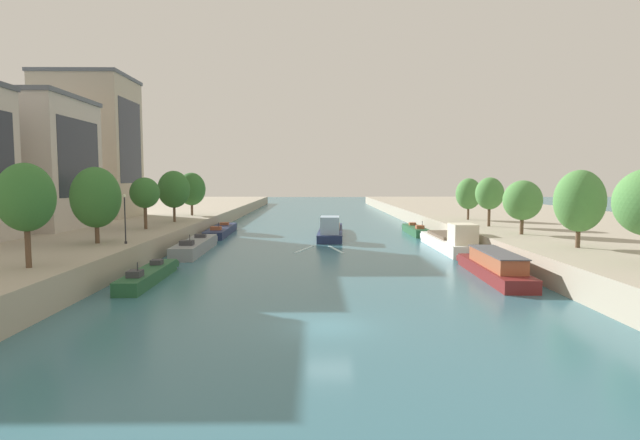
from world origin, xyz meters
TOP-DOWN VIEW (x-y plane):
  - ground_plane at (0.00, 0.00)m, footprint 400.00×400.00m
  - quay_left at (-34.40, 55.00)m, footprint 36.00×170.00m
  - quay_right at (34.40, 55.00)m, footprint 36.00×170.00m
  - barge_midriver at (1.46, 42.56)m, footprint 4.21×19.38m
  - wake_behind_barge at (-0.18, 30.10)m, footprint 5.59×6.05m
  - moored_boat_left_near at (-13.85, 12.19)m, footprint 2.01×11.49m
  - moored_boat_left_upstream at (-13.98, 28.12)m, footprint 2.76×14.40m
  - moored_boat_left_second at (-14.46, 46.00)m, footprint 3.14×16.24m
  - moored_boat_right_second at (13.88, 13.47)m, footprint 3.10×13.92m
  - moored_boat_right_lone at (14.70, 29.48)m, footprint 3.33×16.14m
  - moored_boat_right_far at (14.03, 46.05)m, footprint 2.04×11.67m
  - tree_left_end_of_row at (-19.55, 5.85)m, footprint 3.61×3.61m
  - tree_left_second at (-20.49, 18.37)m, footprint 4.33×4.33m
  - tree_left_by_lamp at (-20.50, 31.37)m, footprint 3.37×3.37m
  - tree_left_far at (-19.88, 41.12)m, footprint 4.27×4.27m
  - tree_left_midway at (-20.52, 53.52)m, footprint 4.41×4.41m
  - tree_right_past_mid at (21.51, 14.99)m, footprint 4.09×4.09m
  - tree_right_midway at (21.02, 25.27)m, footprint 3.97×3.97m
  - tree_right_distant at (20.70, 34.22)m, footprint 3.42×3.42m
  - tree_right_nearest at (21.28, 44.39)m, footprint 3.59×3.59m
  - lamppost_left_bank at (-17.81, 18.04)m, footprint 0.28×0.28m
  - building_left_tall at (-34.99, 32.23)m, footprint 13.86×12.89m
  - building_left_middle at (-34.99, 50.08)m, footprint 12.78×11.41m

SIDE VIEW (x-z plane):
  - ground_plane at x=0.00m, z-range 0.00..0.00m
  - wake_behind_barge at x=-0.18m, z-range 0.00..0.03m
  - moored_boat_left_near at x=-13.85m, z-range -0.52..1.58m
  - moored_boat_left_second at x=-14.46m, z-range -0.53..1.66m
  - moored_boat_right_far at x=14.03m, z-range -0.52..1.70m
  - moored_boat_left_upstream at x=-13.98m, z-range -0.52..1.89m
  - barge_midriver at x=1.46m, z-range -0.69..2.56m
  - moored_boat_right_second at x=13.88m, z-range -0.18..2.06m
  - moored_boat_right_lone at x=14.70m, z-range -0.68..2.72m
  - quay_left at x=-34.40m, z-range 0.00..2.25m
  - quay_right at x=34.40m, z-range 0.00..2.25m
  - lamppost_left_bank at x=-17.81m, z-range 2.48..6.93m
  - tree_right_midway at x=21.02m, z-range 2.99..8.67m
  - tree_right_nearest at x=21.28m, z-range 3.00..8.93m
  - tree_right_past_mid at x=21.51m, z-range 2.92..9.50m
  - tree_right_distant at x=20.70m, z-range 3.28..9.30m
  - tree_left_second at x=-20.49m, z-range 2.96..9.85m
  - tree_left_by_lamp at x=-20.50m, z-range 3.45..9.45m
  - tree_left_midway at x=-20.52m, z-range 3.05..9.91m
  - tree_left_far at x=-19.88m, z-range 3.21..10.14m
  - tree_left_end_of_row at x=-19.55m, z-range 3.43..10.27m
  - building_left_tall at x=-34.99m, z-range 2.27..17.73m
  - building_left_middle at x=-34.99m, z-range 2.27..23.61m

